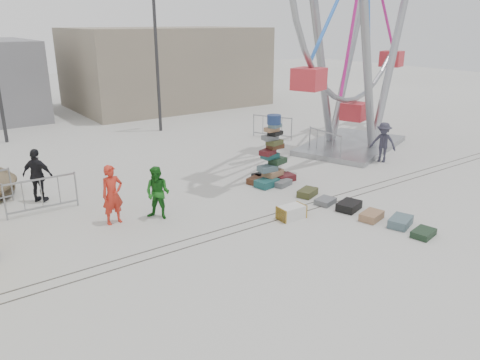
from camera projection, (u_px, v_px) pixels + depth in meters
ground at (276, 232)px, 12.65m from camera, size 90.00×90.00×0.00m
track_line_near at (263, 224)px, 13.12m from camera, size 40.00×0.04×0.01m
track_line_far at (254, 220)px, 13.42m from camera, size 40.00×0.04×0.01m
building_right at (166, 67)px, 31.10m from camera, size 12.00×8.00×5.00m
lamp_post_right at (158, 41)px, 22.92m from camera, size 1.41×0.25×8.00m
suitcase_tower at (272, 164)px, 16.32m from camera, size 1.71×1.51×2.41m
steamer_trunk at (291, 212)px, 13.47m from camera, size 0.81×0.49×0.37m
row_case_0 at (307, 193)px, 15.22m from camera, size 0.83×0.68×0.23m
row_case_1 at (325, 201)px, 14.57m from camera, size 0.73×0.62×0.17m
row_case_2 at (349, 206)px, 14.10m from camera, size 0.89×0.74×0.25m
row_case_3 at (372, 216)px, 13.41m from camera, size 0.83×0.64×0.22m
row_case_4 at (400, 222)px, 13.00m from camera, size 0.92×0.74×0.24m
row_case_5 at (423, 233)px, 12.37m from camera, size 0.77×0.59×0.18m
barricade_dummy_c at (42, 195)px, 13.75m from camera, size 2.00×0.15×1.10m
barricade_wheel_front at (324, 144)px, 19.52m from camera, size 0.29×2.00×1.10m
barricade_wheel_back at (272, 127)px, 22.58m from camera, size 0.99×1.83×1.10m
pedestrian_red at (112, 195)px, 12.95m from camera, size 0.64×0.45×1.70m
pedestrian_green at (158, 193)px, 13.30m from camera, size 0.92×0.95×1.54m
pedestrian_black at (38, 176)px, 14.52m from camera, size 1.01×1.00×1.71m
pedestrian_grey at (383, 142)px, 18.70m from camera, size 0.95×1.19×1.61m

